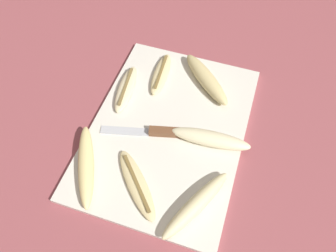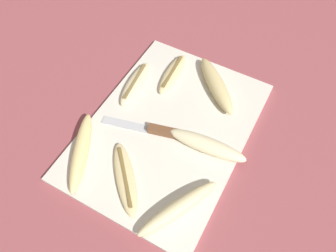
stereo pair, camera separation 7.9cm
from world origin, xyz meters
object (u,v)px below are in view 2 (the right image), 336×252
(banana_golden_short, at_px, (81,151))
(knife, at_px, (163,131))
(banana_mellow_near, at_px, (125,178))
(banana_spotted_left, at_px, (216,85))
(banana_ripe_center, at_px, (173,74))
(banana_cream_curved, at_px, (135,83))
(banana_soft_right, at_px, (178,208))
(banana_pale_long, at_px, (207,145))

(banana_golden_short, bearing_deg, knife, -43.80)
(banana_mellow_near, bearing_deg, banana_spotted_left, -11.57)
(banana_spotted_left, xyz_separation_m, banana_mellow_near, (-0.33, 0.07, -0.01))
(banana_spotted_left, bearing_deg, knife, 163.57)
(banana_golden_short, bearing_deg, banana_ripe_center, -12.33)
(banana_cream_curved, height_order, banana_mellow_near, banana_cream_curved)
(banana_spotted_left, relative_size, banana_ripe_center, 1.10)
(banana_cream_curved, relative_size, banana_mellow_near, 1.00)
(banana_cream_curved, bearing_deg, knife, -124.57)
(banana_cream_curved, bearing_deg, banana_soft_right, -133.72)
(banana_soft_right, height_order, banana_ripe_center, banana_soft_right)
(banana_cream_curved, bearing_deg, banana_pale_long, -108.43)
(banana_pale_long, height_order, banana_ripe_center, banana_pale_long)
(banana_golden_short, height_order, banana_ripe_center, banana_golden_short)
(knife, height_order, banana_mellow_near, banana_mellow_near)
(banana_mellow_near, xyz_separation_m, banana_golden_short, (0.00, 0.12, 0.01))
(banana_spotted_left, bearing_deg, banana_cream_curved, 115.47)
(banana_soft_right, distance_m, banana_golden_short, 0.26)
(banana_soft_right, xyz_separation_m, banana_mellow_near, (0.01, 0.13, -0.01))
(banana_mellow_near, bearing_deg, banana_ripe_center, 9.61)
(banana_golden_short, bearing_deg, banana_spotted_left, -30.19)
(banana_mellow_near, relative_size, banana_golden_short, 0.80)
(banana_ripe_center, bearing_deg, banana_mellow_near, -170.39)
(banana_golden_short, relative_size, banana_ripe_center, 1.31)
(banana_pale_long, bearing_deg, banana_spotted_left, 17.83)
(banana_spotted_left, height_order, banana_pale_long, banana_spotted_left)
(banana_pale_long, relative_size, banana_soft_right, 0.99)
(banana_cream_curved, height_order, banana_golden_short, banana_golden_short)
(banana_spotted_left, distance_m, banana_golden_short, 0.38)
(banana_ripe_center, bearing_deg, banana_pale_long, -132.10)
(banana_cream_curved, xyz_separation_m, banana_mellow_near, (-0.24, -0.12, -0.00))
(banana_cream_curved, xyz_separation_m, banana_golden_short, (-0.24, -0.00, 0.01))
(banana_ripe_center, bearing_deg, banana_soft_right, -149.92)
(knife, xyz_separation_m, banana_golden_short, (-0.14, 0.14, 0.01))
(banana_spotted_left, relative_size, banana_cream_curved, 1.05)
(banana_spotted_left, relative_size, banana_mellow_near, 1.05)
(knife, bearing_deg, banana_spotted_left, -30.61)
(banana_spotted_left, xyz_separation_m, banana_golden_short, (-0.33, 0.19, -0.00))
(banana_cream_curved, distance_m, banana_mellow_near, 0.27)
(banana_pale_long, height_order, banana_soft_right, banana_soft_right)
(banana_mellow_near, bearing_deg, banana_golden_short, 87.94)
(banana_spotted_left, distance_m, banana_soft_right, 0.35)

